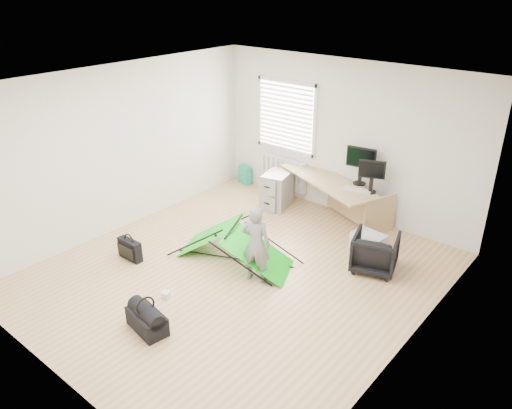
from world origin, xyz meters
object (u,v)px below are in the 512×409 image
Objects in this scene: laptop_bag at (130,249)px; duffel_bag at (147,321)px; office_chair at (375,252)px; desk at (326,198)px; monitor_left at (361,171)px; monitor_right at (371,181)px; storage_crate at (368,242)px; person at (256,244)px; kite at (234,243)px; filing_cabinet at (277,190)px; thermos at (371,180)px.

duffel_bag is (1.51, -0.90, -0.04)m from laptop_bag.
desk is at bearing -51.72° from office_chair.
monitor_right is (0.31, -0.20, -0.04)m from monitor_left.
monitor_right is at bearing -73.85° from office_chair.
desk is 1.29m from storage_crate.
duffel_bag is (-0.30, -1.69, -0.45)m from person.
duffel_bag is (0.02, -4.01, -0.23)m from desk.
duffel_bag is (0.29, -1.89, -0.16)m from kite.
monitor_right is 4.15m from duffel_bag.
monitor_left is 0.27× the size of kite.
office_chair is at bearing -12.83° from desk.
office_chair is at bearing 8.33° from kite.
storage_crate is at bearing -70.82° from office_chair.
monitor_left is (1.43, 0.41, 0.61)m from filing_cabinet.
office_chair is 1.29× the size of storage_crate.
monitor_left is at bearing -68.28° from office_chair.
monitor_right is 2.38m from person.
monitor_left reaches higher than laptop_bag.
monitor_left is 1.81× the size of thermos.
desk is 2.14m from kite.
office_chair is (2.40, -0.81, -0.04)m from filing_cabinet.
kite is at bearing -38.50° from person.
monitor_left is 4.30m from duffel_bag.
monitor_left is 1.17× the size of laptop_bag.
thermos is 1.08m from storage_crate.
laptop_bag reaches higher than storage_crate.
office_chair is 3.32m from duffel_bag.
thermos reaches higher than office_chair.
kite is (-0.78, -2.30, -0.66)m from monitor_left.
monitor_left is at bearing 130.12° from storage_crate.
person is 2.01m from laptop_bag.
monitor_right is 0.67× the size of office_chair.
storage_crate is at bearing -82.77° from monitor_right.
office_chair is at bearing -80.02° from monitor_right.
desk is 3.29× the size of office_chair.
filing_cabinet reaches higher than duffel_bag.
person is at bearing -114.99° from storage_crate.
monitor_left is 0.79× the size of office_chair.
filing_cabinet is at bearing 170.54° from storage_crate.
office_chair is (0.74, -1.17, -0.56)m from thermos.
desk is 4.02m from duffel_bag.
kite is (-1.01, -2.26, -0.56)m from thermos.
kite is 1.57m from laptop_bag.
duffel_bag is at bearing 47.03° from office_chair.
storage_crate is at bearing 43.90° from laptop_bag.
duffel_bag is (-1.12, -3.45, -0.01)m from storage_crate.
monitor_left is at bearing 2.24° from filing_cabinet.
kite is at bearing 38.88° from laptop_bag.
desk is at bearing 153.64° from storage_crate.
monitor_left reaches higher than thermos.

